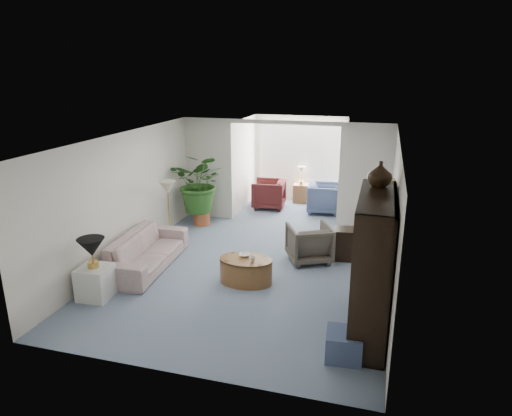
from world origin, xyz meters
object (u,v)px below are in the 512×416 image
(coffee_table, at_px, (246,270))
(entertainment_cabinet, at_px, (372,266))
(wingback_chair, at_px, (309,243))
(sunroom_chair_blue, at_px, (324,198))
(framed_picture, at_px, (393,197))
(plant_pot, at_px, (202,218))
(cabinet_urn, at_px, (380,174))
(coffee_bowl, at_px, (245,255))
(coffee_cup, at_px, (252,259))
(side_table_dark, at_px, (347,244))
(sunroom_table, at_px, (301,193))
(ottoman, at_px, (344,345))
(end_table, at_px, (95,283))
(floor_lamp, at_px, (167,188))
(sunroom_chair_maroon, at_px, (269,194))
(table_lamp, at_px, (91,247))

(coffee_table, distance_m, entertainment_cabinet, 2.51)
(wingback_chair, relative_size, sunroom_chair_blue, 0.95)
(framed_picture, distance_m, plant_pot, 5.23)
(cabinet_urn, bearing_deg, wingback_chair, 125.19)
(coffee_bowl, distance_m, plant_pot, 3.25)
(coffee_cup, bearing_deg, side_table_dark, 48.36)
(framed_picture, distance_m, sunroom_table, 5.72)
(cabinet_urn, bearing_deg, coffee_cup, 168.65)
(ottoman, bearing_deg, wingback_chair, 107.68)
(wingback_chair, height_order, cabinet_urn, cabinet_urn)
(coffee_cup, distance_m, wingback_chair, 1.56)
(coffee_bowl, xyz_separation_m, ottoman, (1.93, -1.86, -0.29))
(end_table, height_order, floor_lamp, floor_lamp)
(coffee_cup, height_order, plant_pot, coffee_cup)
(framed_picture, distance_m, entertainment_cabinet, 1.43)
(coffee_bowl, bearing_deg, wingback_chair, 49.93)
(sunroom_chair_blue, bearing_deg, cabinet_urn, -169.54)
(cabinet_urn, height_order, sunroom_table, cabinet_urn)
(coffee_bowl, height_order, ottoman, coffee_bowl)
(end_table, relative_size, entertainment_cabinet, 0.27)
(coffee_table, bearing_deg, sunroom_chair_maroon, 99.10)
(table_lamp, xyz_separation_m, entertainment_cabinet, (4.37, 0.21, 0.12))
(coffee_table, height_order, entertainment_cabinet, entertainment_cabinet)
(coffee_table, xyz_separation_m, coffee_bowl, (-0.05, 0.10, 0.25))
(cabinet_urn, bearing_deg, plant_pot, 141.90)
(table_lamp, distance_m, ottoman, 4.19)
(end_table, bearing_deg, ottoman, -7.54)
(floor_lamp, bearing_deg, coffee_bowl, -31.18)
(entertainment_cabinet, bearing_deg, floor_lamp, 151.15)
(plant_pot, bearing_deg, coffee_cup, -53.31)
(coffee_table, relative_size, ottoman, 2.05)
(sunroom_chair_blue, xyz_separation_m, sunroom_table, (-0.75, 0.75, -0.13))
(ottoman, bearing_deg, sunroom_table, 104.78)
(coffee_cup, height_order, entertainment_cabinet, entertainment_cabinet)
(coffee_table, relative_size, plant_pot, 2.37)
(cabinet_urn, bearing_deg, entertainment_cabinet, -90.00)
(framed_picture, relative_size, sunroom_chair_blue, 0.59)
(cabinet_urn, relative_size, sunroom_table, 0.70)
(floor_lamp, distance_m, wingback_chair, 3.17)
(sunroom_table, bearing_deg, sunroom_chair_maroon, -135.00)
(table_lamp, relative_size, coffee_cup, 4.32)
(ottoman, height_order, plant_pot, ottoman)
(cabinet_urn, bearing_deg, table_lamp, -170.72)
(cabinet_urn, xyz_separation_m, sunroom_chair_blue, (-1.37, 4.99, -1.83))
(end_table, bearing_deg, framed_picture, 17.46)
(sunroom_chair_maroon, bearing_deg, floor_lamp, -29.14)
(framed_picture, distance_m, coffee_table, 2.81)
(coffee_cup, xyz_separation_m, sunroom_chair_maroon, (-0.87, 4.59, -0.11))
(coffee_bowl, distance_m, ottoman, 2.69)
(sunroom_chair_blue, bearing_deg, plant_pot, 118.15)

